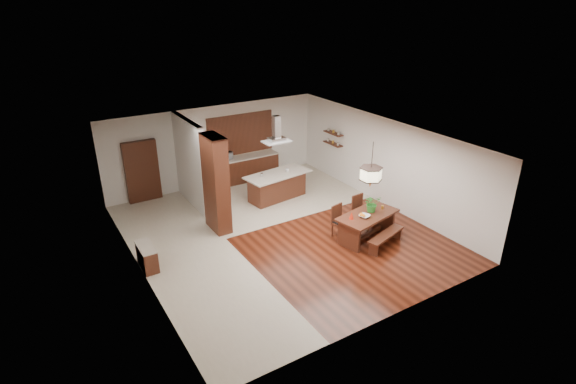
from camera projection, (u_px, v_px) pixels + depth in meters
room_shell at (279, 168)px, 12.42m from camera, size 9.00×9.04×2.92m
tile_hallway at (191, 259)px, 11.93m from camera, size 2.50×9.00×0.01m
tile_kitchen at (273, 194)px, 15.80m from camera, size 5.50×4.00×0.01m
soffit_band at (279, 139)px, 12.09m from camera, size 8.00×9.00×0.02m
partition_pier at (216, 184)px, 12.93m from camera, size 0.45×1.00×2.90m
partition_stub at (190, 163)px, 14.56m from camera, size 0.18×2.40×2.90m
hallway_console at (147, 257)px, 11.45m from camera, size 0.37×0.88×0.63m
hallway_doorway at (142, 171)px, 14.95m from camera, size 1.10×0.20×2.10m
rear_counter at (245, 169)px, 16.81m from camera, size 2.60×0.62×0.95m
kitchen_window at (240, 134)px, 16.50m from camera, size 2.60×0.08×1.50m
shelf_lower at (333, 144)px, 16.58m from camera, size 0.26×0.90×0.04m
shelf_upper at (333, 133)px, 16.42m from camera, size 0.26×0.90×0.04m
dining_table at (367, 221)px, 12.75m from camera, size 2.00×1.28×0.77m
dining_bench at (386, 240)px, 12.46m from camera, size 1.46×0.70×0.40m
dining_chair_left at (341, 222)px, 12.86m from camera, size 0.50×0.50×0.97m
dining_chair_right at (361, 212)px, 13.44m from camera, size 0.46×0.46×0.98m
pendant_lantern at (372, 165)px, 12.07m from camera, size 0.64×0.64×1.31m
foliage_plant at (372, 203)px, 12.72m from camera, size 0.56×0.53×0.51m
fruit_bowl at (365, 216)px, 12.47m from camera, size 0.37×0.37×0.07m
napkin_cone at (351, 215)px, 12.36m from camera, size 0.13×0.13×0.20m
gold_ornament at (382, 207)px, 12.96m from camera, size 0.08×0.08×0.10m
kitchen_island at (277, 186)px, 15.31m from camera, size 2.36×1.27×0.93m
range_hood at (277, 129)px, 14.51m from camera, size 0.90×0.55×0.87m
island_cup at (287, 170)px, 15.23m from camera, size 0.15×0.15×0.10m
microwave at (225, 156)px, 16.22m from camera, size 0.60×0.50×0.28m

